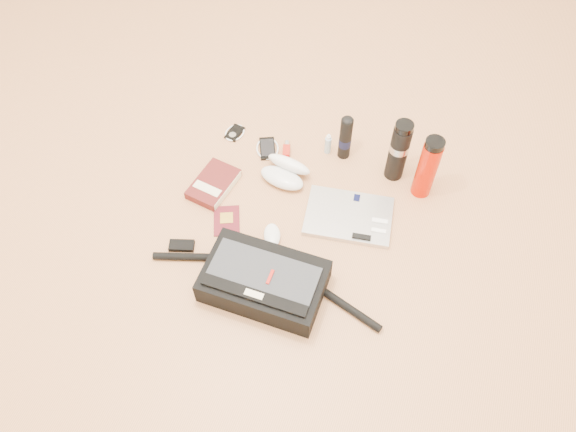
% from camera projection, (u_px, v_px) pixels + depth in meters
% --- Properties ---
extents(ground, '(4.00, 4.00, 0.00)m').
position_uv_depth(ground, '(282.00, 241.00, 2.10)').
color(ground, '#BF7F4F').
rests_on(ground, ground).
extents(messenger_bag, '(0.86, 0.26, 0.12)m').
position_uv_depth(messenger_bag, '(263.00, 281.00, 1.94)').
color(messenger_bag, black).
rests_on(messenger_bag, ground).
extents(laptop, '(0.36, 0.27, 0.03)m').
position_uv_depth(laptop, '(349.00, 216.00, 2.15)').
color(laptop, '#B7B7B9').
rests_on(laptop, ground).
extents(book, '(0.17, 0.23, 0.04)m').
position_uv_depth(book, '(214.00, 184.00, 2.23)').
color(book, '#4B1413').
rests_on(book, ground).
extents(passport, '(0.14, 0.16, 0.01)m').
position_uv_depth(passport, '(227.00, 221.00, 2.15)').
color(passport, '#521018').
rests_on(passport, ground).
extents(mouse, '(0.10, 0.12, 0.03)m').
position_uv_depth(mouse, '(272.00, 235.00, 2.09)').
color(mouse, silver).
rests_on(mouse, ground).
extents(sunglasses_case, '(0.21, 0.18, 0.11)m').
position_uv_depth(sunglasses_case, '(285.00, 171.00, 2.24)').
color(sunglasses_case, silver).
rests_on(sunglasses_case, ground).
extents(ipod, '(0.09, 0.10, 0.01)m').
position_uv_depth(ipod, '(235.00, 133.00, 2.40)').
color(ipod, black).
rests_on(ipod, ground).
extents(phone, '(0.13, 0.14, 0.01)m').
position_uv_depth(phone, '(267.00, 148.00, 2.35)').
color(phone, black).
rests_on(phone, ground).
extents(inhaler, '(0.05, 0.10, 0.03)m').
position_uv_depth(inhaler, '(286.00, 151.00, 2.33)').
color(inhaler, '#A31F13').
rests_on(inhaler, ground).
extents(spray_bottle, '(0.03, 0.03, 0.10)m').
position_uv_depth(spray_bottle, '(328.00, 144.00, 2.31)').
color(spray_bottle, '#95B2C6').
rests_on(spray_bottle, ground).
extents(aerosol_can, '(0.06, 0.06, 0.22)m').
position_uv_depth(aerosol_can, '(345.00, 137.00, 2.25)').
color(aerosol_can, black).
rests_on(aerosol_can, ground).
extents(thermos_black, '(0.10, 0.10, 0.29)m').
position_uv_depth(thermos_black, '(399.00, 150.00, 2.16)').
color(thermos_black, black).
rests_on(thermos_black, ground).
extents(thermos_red, '(0.09, 0.09, 0.29)m').
position_uv_depth(thermos_red, '(427.00, 168.00, 2.11)').
color(thermos_red, '#B81400').
rests_on(thermos_red, ground).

